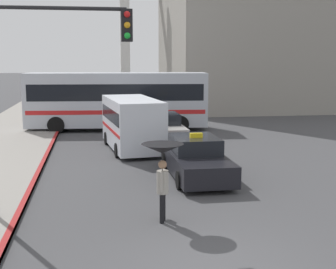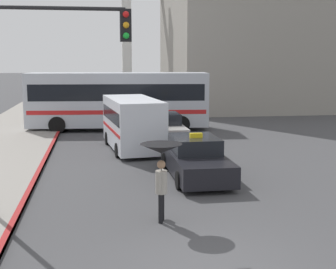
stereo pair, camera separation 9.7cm
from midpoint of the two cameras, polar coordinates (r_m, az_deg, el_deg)
The scene contains 8 objects.
ground_plane at distance 9.79m, azimuth 5.84°, elevation -15.86°, with size 300.00×300.00×0.00m, color #424244.
taxi at distance 16.64m, azimuth 3.54°, elevation -2.97°, with size 1.91×4.79×1.59m.
sedan_red at distance 23.43m, azimuth -0.45°, elevation 0.63°, with size 1.91×4.57×1.48m.
ambulance_van at distance 21.62m, azimuth -4.23°, elevation 1.60°, with size 2.58×5.54×2.38m.
city_bus at distance 27.91m, azimuth -6.01°, elevation 4.40°, with size 10.69×3.47×3.38m.
pedestrian_with_umbrella at distance 11.81m, azimuth -0.59°, elevation -2.95°, with size 1.07×1.07×2.04m.
traffic_light at distance 12.12m, azimuth -14.39°, elevation 7.99°, with size 3.62×0.38×5.68m.
monument_cross at distance 46.59m, azimuth -5.06°, elevation 14.50°, with size 6.64×0.90×15.10m.
Camera 2 is at (-2.26, -8.59, 4.12)m, focal length 50.00 mm.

